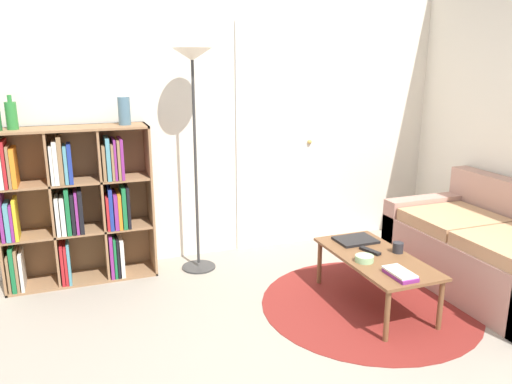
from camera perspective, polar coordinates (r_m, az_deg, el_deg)
wall_back at (r=4.54m, az=-2.71°, el=8.91°), size 7.15×0.11×2.60m
rug at (r=3.89m, az=12.75°, el=-12.37°), size 1.59×1.59×0.01m
bookshelf at (r=4.24m, az=-20.23°, el=-1.34°), size 1.16×0.34×1.26m
floor_lamp at (r=4.08m, az=-7.20°, el=11.79°), size 0.32×0.32×1.85m
couch at (r=4.37m, az=25.54°, el=-6.35°), size 0.88×1.58×0.81m
coffee_table at (r=3.76m, az=13.51°, el=-7.67°), size 0.50×1.01×0.38m
laptop at (r=4.00m, az=11.30°, el=-5.40°), size 0.31×0.23×0.02m
bowl at (r=3.62m, az=12.28°, el=-7.44°), size 0.13×0.13×0.04m
book_stack_on_table at (r=3.44m, az=16.14°, el=-8.99°), size 0.13×0.24×0.04m
cup at (r=3.84m, az=15.92°, el=-6.13°), size 0.08×0.08×0.08m
remote at (r=3.80m, az=12.90°, el=-6.58°), size 0.09×0.18×0.02m
bottle_middle at (r=4.13m, az=-26.17°, el=7.89°), size 0.08×0.08×0.25m
vase_on_shelf at (r=4.12m, az=-14.83°, el=8.94°), size 0.10×0.10×0.22m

